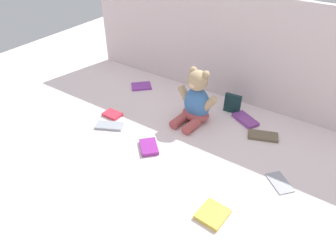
% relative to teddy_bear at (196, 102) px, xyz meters
% --- Properties ---
extents(ground_plane, '(3.20, 3.20, 0.00)m').
position_rel_teddy_bear_xyz_m(ground_plane, '(-0.00, -0.14, -0.10)').
color(ground_plane, silver).
extents(backdrop_drape, '(1.74, 0.03, 0.57)m').
position_rel_teddy_bear_xyz_m(backdrop_drape, '(-0.00, 0.31, 0.18)').
color(backdrop_drape, silver).
rests_on(backdrop_drape, ground_plane).
extents(teddy_bear, '(0.23, 0.21, 0.28)m').
position_rel_teddy_bear_xyz_m(teddy_bear, '(0.00, 0.00, 0.00)').
color(teddy_bear, '#3F72B2').
rests_on(teddy_bear, ground_plane).
extents(book_case_0, '(0.14, 0.14, 0.01)m').
position_rel_teddy_bear_xyz_m(book_case_0, '(-0.44, 0.11, -0.10)').
color(book_case_0, purple).
rests_on(book_case_0, ground_plane).
extents(book_case_1, '(0.09, 0.07, 0.02)m').
position_rel_teddy_bear_xyz_m(book_case_1, '(-0.37, -0.21, -0.10)').
color(book_case_1, '#DA2D41').
rests_on(book_case_1, ground_plane).
extents(book_case_2, '(0.15, 0.12, 0.02)m').
position_rel_teddy_bear_xyz_m(book_case_2, '(0.22, 0.13, -0.09)').
color(book_case_2, '#7E3A8C').
rests_on(book_case_2, ground_plane).
extents(book_case_3, '(0.15, 0.11, 0.01)m').
position_rel_teddy_bear_xyz_m(book_case_3, '(0.34, 0.05, -0.10)').
color(book_case_3, brown).
rests_on(book_case_3, ground_plane).
extents(book_case_4, '(0.13, 0.13, 0.02)m').
position_rel_teddy_bear_xyz_m(book_case_4, '(-0.05, -0.32, -0.09)').
color(book_case_4, '#8F2A91').
rests_on(book_case_4, ground_plane).
extents(book_case_5, '(0.13, 0.13, 0.01)m').
position_rel_teddy_bear_xyz_m(book_case_5, '(0.50, -0.19, -0.10)').
color(book_case_5, '#8E919D').
rests_on(book_case_5, ground_plane).
extents(book_case_6, '(0.09, 0.03, 0.10)m').
position_rel_teddy_bear_xyz_m(book_case_6, '(0.12, 0.17, -0.05)').
color(book_case_6, '#122C30').
rests_on(book_case_6, ground_plane).
extents(book_case_7, '(0.10, 0.11, 0.02)m').
position_rel_teddy_bear_xyz_m(book_case_7, '(0.36, -0.48, -0.10)').
color(book_case_7, gold).
rests_on(book_case_7, ground_plane).
extents(book_case_8, '(0.15, 0.12, 0.01)m').
position_rel_teddy_bear_xyz_m(book_case_8, '(-0.32, -0.29, -0.10)').
color(book_case_8, '#989EA8').
rests_on(book_case_8, ground_plane).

